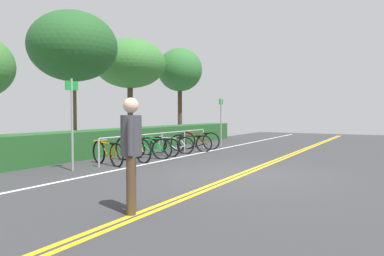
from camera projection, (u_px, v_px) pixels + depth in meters
ground_plane at (241, 176)px, 9.13m from camera, size 39.23×12.39×0.05m
centre_line_yellow_inner at (244, 175)px, 9.09m from camera, size 35.30×0.10×0.00m
centre_line_yellow_outer at (238, 174)px, 9.16m from camera, size 35.30×0.10×0.00m
bike_lane_stripe_white at (138, 166)px, 10.66m from camera, size 35.30×0.12×0.00m
bike_rack at (162, 138)px, 13.09m from camera, size 6.39×0.05×0.82m
bicycle_0 at (108, 153)px, 10.80m from camera, size 0.65×1.67×0.74m
bicycle_1 at (133, 150)px, 11.57m from camera, size 0.59×1.77×0.78m
bicycle_2 at (149, 148)px, 12.27m from camera, size 0.55×1.62×0.73m
bicycle_3 at (159, 147)px, 13.12m from camera, size 0.46×1.77×0.70m
bicycle_4 at (172, 145)px, 13.86m from camera, size 0.67×1.62×0.68m
bicycle_5 at (191, 143)px, 14.64m from camera, size 0.46×1.77×0.71m
bicycle_6 at (199, 141)px, 15.48m from camera, size 0.58×1.75×0.76m
pedestrian at (131, 146)px, 5.63m from camera, size 0.42×0.32×1.76m
sign_post_near at (72, 116)px, 9.66m from camera, size 0.36×0.10×2.41m
sign_post_far at (221, 117)px, 16.72m from camera, size 0.36×0.06×2.20m
hedge_backdrop at (139, 138)px, 15.43m from camera, size 15.34×1.26×0.90m
tree_mid at (73, 47)px, 13.71m from camera, size 3.25×3.25×5.27m
tree_far_right at (130, 64)px, 17.83m from camera, size 3.43×3.43×5.08m
tree_extra at (180, 70)px, 20.78m from camera, size 2.50×2.50×5.14m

